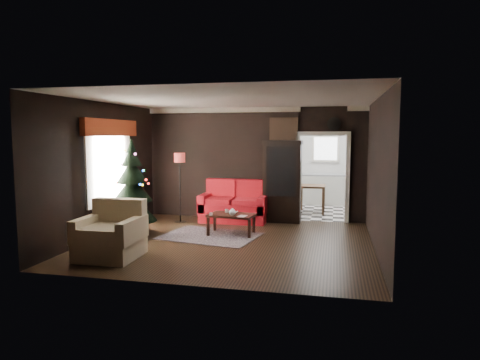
% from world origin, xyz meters
% --- Properties ---
extents(floor, '(5.50, 5.50, 0.00)m').
position_xyz_m(floor, '(0.00, 0.00, 0.00)').
color(floor, black).
rests_on(floor, ground).
extents(ceiling, '(5.50, 5.50, 0.00)m').
position_xyz_m(ceiling, '(0.00, 0.00, 2.80)').
color(ceiling, white).
rests_on(ceiling, ground).
extents(wall_back, '(5.50, 0.00, 5.50)m').
position_xyz_m(wall_back, '(0.00, 2.50, 1.40)').
color(wall_back, black).
rests_on(wall_back, ground).
extents(wall_front, '(5.50, 0.00, 5.50)m').
position_xyz_m(wall_front, '(0.00, -2.50, 1.40)').
color(wall_front, black).
rests_on(wall_front, ground).
extents(wall_left, '(0.00, 5.50, 5.50)m').
position_xyz_m(wall_left, '(-2.75, 0.00, 1.40)').
color(wall_left, black).
rests_on(wall_left, ground).
extents(wall_right, '(0.00, 5.50, 5.50)m').
position_xyz_m(wall_right, '(2.75, 0.00, 1.40)').
color(wall_right, black).
rests_on(wall_right, ground).
extents(doorway, '(1.10, 0.10, 2.10)m').
position_xyz_m(doorway, '(1.70, 2.50, 1.05)').
color(doorway, silver).
rests_on(doorway, ground).
extents(left_window, '(0.05, 1.60, 1.40)m').
position_xyz_m(left_window, '(-2.71, 0.20, 1.45)').
color(left_window, white).
rests_on(left_window, wall_left).
extents(valance, '(0.12, 2.10, 0.35)m').
position_xyz_m(valance, '(-2.63, 0.20, 2.27)').
color(valance, maroon).
rests_on(valance, wall_left).
extents(kitchen_floor, '(3.00, 3.00, 0.00)m').
position_xyz_m(kitchen_floor, '(1.70, 4.00, 0.00)').
color(kitchen_floor, white).
rests_on(kitchen_floor, ground).
extents(kitchen_window, '(0.70, 0.06, 0.70)m').
position_xyz_m(kitchen_window, '(1.70, 5.45, 1.70)').
color(kitchen_window, white).
rests_on(kitchen_window, ground).
extents(rug, '(2.17, 1.75, 0.01)m').
position_xyz_m(rug, '(-0.54, 0.41, 0.01)').
color(rug, '#634453').
rests_on(rug, ground).
extents(loveseat, '(1.70, 0.90, 1.00)m').
position_xyz_m(loveseat, '(-0.40, 2.05, 0.50)').
color(loveseat, '#7A0005').
rests_on(loveseat, ground).
extents(curio_cabinet, '(0.90, 0.45, 1.90)m').
position_xyz_m(curio_cabinet, '(0.75, 2.27, 0.95)').
color(curio_cabinet, black).
rests_on(curio_cabinet, ground).
extents(floor_lamp, '(0.38, 0.38, 1.71)m').
position_xyz_m(floor_lamp, '(-1.68, 1.70, 0.83)').
color(floor_lamp, black).
rests_on(floor_lamp, ground).
extents(christmas_tree, '(1.23, 1.23, 1.90)m').
position_xyz_m(christmas_tree, '(-2.15, 0.15, 1.05)').
color(christmas_tree, black).
rests_on(christmas_tree, ground).
extents(armchair, '(1.03, 1.03, 1.04)m').
position_xyz_m(armchair, '(-1.77, -1.48, 0.46)').
color(armchair, tan).
rests_on(armchair, ground).
extents(coffee_table, '(1.02, 0.69, 0.43)m').
position_xyz_m(coffee_table, '(-0.13, 0.66, 0.23)').
color(coffee_table, black).
rests_on(coffee_table, rug).
extents(teapot, '(0.19, 0.19, 0.15)m').
position_xyz_m(teapot, '(-0.07, 0.48, 0.52)').
color(teapot, white).
rests_on(teapot, coffee_table).
extents(cup_a, '(0.10, 0.10, 0.07)m').
position_xyz_m(cup_a, '(-0.28, 0.84, 0.48)').
color(cup_a, silver).
rests_on(cup_a, coffee_table).
extents(cup_b, '(0.08, 0.08, 0.06)m').
position_xyz_m(cup_b, '(-0.52, 0.43, 0.47)').
color(cup_b, white).
rests_on(cup_b, coffee_table).
extents(book, '(0.16, 0.05, 0.22)m').
position_xyz_m(book, '(0.08, 0.44, 0.55)').
color(book, gray).
rests_on(book, coffee_table).
extents(wall_clock, '(0.32, 0.32, 0.06)m').
position_xyz_m(wall_clock, '(1.95, 2.45, 2.38)').
color(wall_clock, white).
rests_on(wall_clock, wall_back).
extents(painting, '(0.62, 0.05, 0.52)m').
position_xyz_m(painting, '(0.75, 2.46, 2.25)').
color(painting, '#B87E4C').
rests_on(painting, wall_back).
extents(kitchen_counter, '(1.80, 0.60, 0.90)m').
position_xyz_m(kitchen_counter, '(1.70, 5.20, 0.45)').
color(kitchen_counter, silver).
rests_on(kitchen_counter, ground).
extents(kitchen_table, '(0.70, 0.70, 0.75)m').
position_xyz_m(kitchen_table, '(1.40, 3.70, 0.38)').
color(kitchen_table, brown).
rests_on(kitchen_table, ground).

